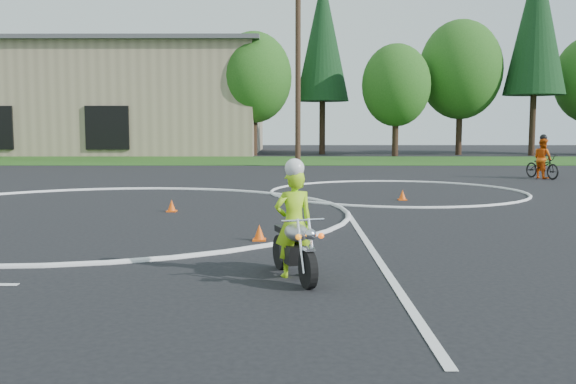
{
  "coord_description": "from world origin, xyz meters",
  "views": [
    {
      "loc": [
        4.61,
        -12.31,
        2.1
      ],
      "look_at": [
        4.58,
        -2.59,
        1.1
      ],
      "focal_mm": 40.0,
      "sensor_mm": 36.0,
      "label": 1
    }
  ],
  "objects": [
    {
      "name": "primary_motorcycle",
      "position": [
        4.67,
        -3.62,
        0.43
      ],
      "size": [
        0.72,
        1.65,
        0.89
      ],
      "rotation": [
        0.0,
        0.0,
        0.31
      ],
      "color": "black",
      "rests_on": "ground"
    },
    {
      "name": "traffic_cones",
      "position": [
        0.99,
        2.12,
        0.14
      ],
      "size": [
        12.59,
        8.3,
        0.3
      ],
      "color": "#FB550D",
      "rests_on": "ground"
    },
    {
      "name": "grass_strip",
      "position": [
        0.0,
        27.0,
        0.01
      ],
      "size": [
        120.0,
        10.0,
        0.02
      ],
      "primitive_type": "cube",
      "color": "#1E4714",
      "rests_on": "ground"
    },
    {
      "name": "course_markings",
      "position": [
        2.17,
        4.35,
        0.01
      ],
      "size": [
        19.05,
        19.05,
        0.12
      ],
      "color": "silver",
      "rests_on": "ground"
    },
    {
      "name": "ground",
      "position": [
        0.0,
        0.0,
        0.0
      ],
      "size": [
        120.0,
        120.0,
        0.0
      ],
      "primitive_type": "plane",
      "color": "black",
      "rests_on": "ground"
    },
    {
      "name": "treeline",
      "position": [
        14.78,
        34.61,
        6.62
      ],
      "size": [
        38.2,
        8.1,
        14.52
      ],
      "color": "#382619",
      "rests_on": "ground"
    },
    {
      "name": "rider_second_grp",
      "position": [
        14.76,
        13.47,
        0.63
      ],
      "size": [
        1.22,
        1.96,
        1.78
      ],
      "rotation": [
        0.0,
        0.0,
        0.34
      ],
      "color": "black",
      "rests_on": "ground"
    },
    {
      "name": "warehouse",
      "position": [
        -18.0,
        39.99,
        4.16
      ],
      "size": [
        41.0,
        17.0,
        8.3
      ],
      "color": "tan",
      "rests_on": "ground"
    },
    {
      "name": "rider_primary_grp",
      "position": [
        4.66,
        -3.5,
        0.8
      ],
      "size": [
        0.63,
        0.51,
        1.66
      ],
      "rotation": [
        0.0,
        0.0,
        0.31
      ],
      "color": "#99D716",
      "rests_on": "ground"
    },
    {
      "name": "utility_poles",
      "position": [
        5.0,
        21.0,
        5.2
      ],
      "size": [
        41.6,
        1.12,
        10.0
      ],
      "color": "#473321",
      "rests_on": "ground"
    }
  ]
}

